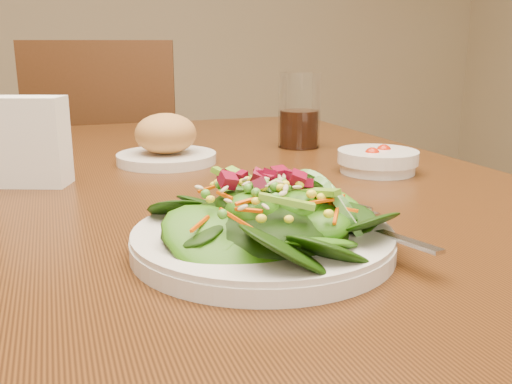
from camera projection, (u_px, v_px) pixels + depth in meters
dining_table at (223, 241)px, 0.91m from camera, size 0.90×1.40×0.75m
chair_far at (113, 188)px, 1.80m from camera, size 0.54×0.55×0.96m
salad_plate at (271, 223)px, 0.57m from camera, size 0.27×0.27×0.08m
bread_plate at (166, 143)px, 1.00m from camera, size 0.17×0.17×0.09m
tomato_bowl at (378, 161)px, 0.93m from camera, size 0.13×0.13×0.04m
drinking_glass at (299, 116)px, 1.14m from camera, size 0.08×0.08×0.15m
napkin_holder at (31, 139)px, 0.83m from camera, size 0.11×0.09×0.13m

